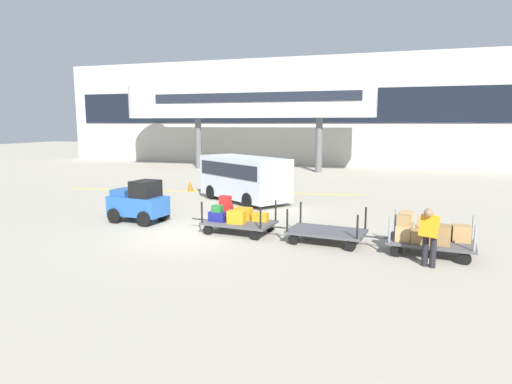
# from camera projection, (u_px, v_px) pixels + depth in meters

# --- Properties ---
(ground_plane) EXTENTS (120.00, 120.00, 0.00)m
(ground_plane) POSITION_uv_depth(u_px,v_px,m) (184.00, 234.00, 14.66)
(ground_plane) COLOR #A8A08E
(apron_lead_line) EXTENTS (16.04, 2.93, 0.01)m
(apron_lead_line) POSITION_uv_depth(u_px,v_px,m) (211.00, 192.00, 23.76)
(apron_lead_line) COLOR yellow
(apron_lead_line) RESTS_ON ground_plane
(terminal_building) EXTENTS (49.57, 2.51, 9.25)m
(terminal_building) POSITION_uv_depth(u_px,v_px,m) (320.00, 112.00, 38.37)
(terminal_building) COLOR #BCB7AD
(terminal_building) RESTS_ON ground_plane
(jet_bridge) EXTENTS (20.07, 3.00, 6.67)m
(jet_bridge) POSITION_uv_depth(u_px,v_px,m) (235.00, 102.00, 34.36)
(jet_bridge) COLOR silver
(jet_bridge) RESTS_ON ground_plane
(baggage_tug) EXTENTS (2.21, 1.42, 1.58)m
(baggage_tug) POSITION_uv_depth(u_px,v_px,m) (139.00, 202.00, 16.37)
(baggage_tug) COLOR #2659A5
(baggage_tug) RESTS_ON ground_plane
(baggage_cart_lead) EXTENTS (3.06, 1.64, 1.18)m
(baggage_cart_lead) POSITION_uv_depth(u_px,v_px,m) (236.00, 218.00, 14.83)
(baggage_cart_lead) COLOR #4C4C4F
(baggage_cart_lead) RESTS_ON ground_plane
(baggage_cart_middle) EXTENTS (3.06, 1.64, 1.10)m
(baggage_cart_middle) POSITION_uv_depth(u_px,v_px,m) (326.00, 232.00, 13.55)
(baggage_cart_middle) COLOR #4C4C4F
(baggage_cart_middle) RESTS_ON ground_plane
(baggage_cart_tail) EXTENTS (3.06, 1.64, 1.15)m
(baggage_cart_tail) POSITION_uv_depth(u_px,v_px,m) (428.00, 235.00, 12.37)
(baggage_cart_tail) COLOR #4C4C4F
(baggage_cart_tail) RESTS_ON ground_plane
(baggage_handler) EXTENTS (0.53, 0.54, 1.56)m
(baggage_handler) POSITION_uv_depth(u_px,v_px,m) (429.00, 235.00, 11.17)
(baggage_handler) COLOR black
(baggage_handler) RESTS_ON ground_plane
(shuttle_van) EXTENTS (5.04, 4.26, 2.10)m
(shuttle_van) POSITION_uv_depth(u_px,v_px,m) (244.00, 175.00, 20.65)
(shuttle_van) COLOR silver
(shuttle_van) RESTS_ON ground_plane
(safety_cone_near) EXTENTS (0.36, 0.36, 0.55)m
(safety_cone_near) POSITION_uv_depth(u_px,v_px,m) (190.00, 186.00, 24.00)
(safety_cone_near) COLOR #EA590F
(safety_cone_near) RESTS_ON ground_plane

